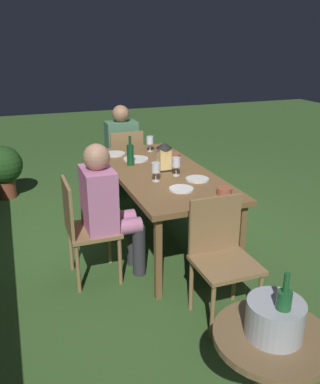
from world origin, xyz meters
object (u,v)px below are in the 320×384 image
Objects in this scene: person_in_pink at (107,205)px; bowl_bread at (224,191)px; ice_bucket at (275,317)px; wine_glass_a at (150,141)px; chair_side_right_a at (84,226)px; side_table at (269,371)px; lantern_centerpiece at (164,155)px; wine_glass_b at (156,168)px; chair_head_far at (125,161)px; person_in_green at (120,145)px; plate_b at (114,154)px; plate_d at (136,159)px; chair_head_near at (221,254)px; potted_plant_by_hedge at (3,168)px; plate_a at (197,179)px; green_bottle_on_table at (130,154)px; plate_c at (181,189)px; dining_table at (160,176)px.

bowl_bread is at bearing -110.30° from person_in_pink.
person_in_pink reaches higher than ice_bucket.
wine_glass_a is 0.49× the size of ice_bucket.
side_table is (-1.78, -0.54, -0.06)m from chair_side_right_a.
lantern_centerpiece is 2.28m from side_table.
wine_glass_a is at bearing -16.22° from wine_glass_b.
chair_head_far is 0.25m from person_in_green.
chair_head_far is 3.71× the size of plate_b.
wine_glass_a is 0.42m from plate_b.
chair_head_near is at bearing -176.31° from plate_d.
potted_plant_by_hedge is at bearing 68.80° from chair_head_far.
bowl_bread is (-2.21, -0.26, 0.12)m from person_in_green.
person_in_green and person_in_pink have the same top height.
plate_a is at bearing -104.57° from wine_glass_b.
green_bottle_on_table reaches higher than chair_head_near.
wine_glass_a is at bearing -169.28° from person_in_green.
chair_head_near reaches higher than side_table.
ice_bucket reaches higher than chair_head_far.
chair_head_far is 0.86m from plate_d.
ice_bucket is (-1.94, 0.14, -0.11)m from wine_glass_b.
chair_side_right_a is 1.35× the size of side_table.
plate_d is (0.80, 0.32, 0.00)m from plate_a.
potted_plant_by_hedge is at bearing 30.71° from plate_c.
wine_glass_a is 1.39× the size of bowl_bread.
chair_side_right_a is at bearing 81.69° from plate_c.
person_in_pink is 0.95m from bowl_bread.
wine_glass_a reaches higher than plate_d.
chair_head_near is 3.71× the size of plate_b.
side_table is at bearing 165.10° from plate_a.
green_bottle_on_table reaches higher than plate_a.
lantern_centerpiece is at bearing -161.83° from plate_d.
ice_bucket is at bearing 171.10° from plate_c.
chair_head_near is 1.55m from green_bottle_on_table.
plate_a is 0.87× the size of plate_b.
lantern_centerpiece is (-1.44, -0.04, 0.24)m from person_in_green.
dining_table is 0.82m from bowl_bread.
chair_head_near is (-0.79, -0.62, -0.15)m from person_in_pink.
person_in_pink is 4.34× the size of lantern_centerpiece.
bowl_bread is at bearing -155.35° from green_bottle_on_table.
dining_table is 9.66× the size of plate_a.
ice_bucket is at bearing 159.53° from bowl_bread.
wine_glass_b reaches higher than bowl_bread.
chair_head_far is at bearing -12.27° from green_bottle_on_table.
green_bottle_on_table is 2.00m from potted_plant_by_hedge.
chair_head_near reaches higher than potted_plant_by_hedge.
plate_a is at bearing -156.20° from plate_b.
dining_table is 1.25m from chair_head_far.
wine_glass_a is (-0.54, -0.14, 0.36)m from chair_head_far.
plate_b is 1.92× the size of bowl_bread.
person_in_green is at bearing -10.27° from green_bottle_on_table.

